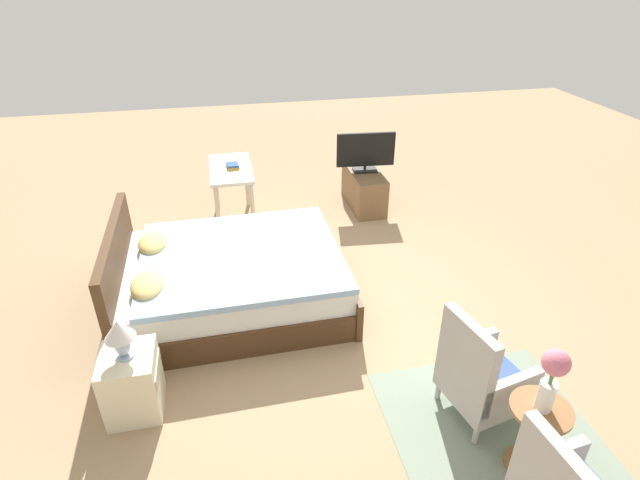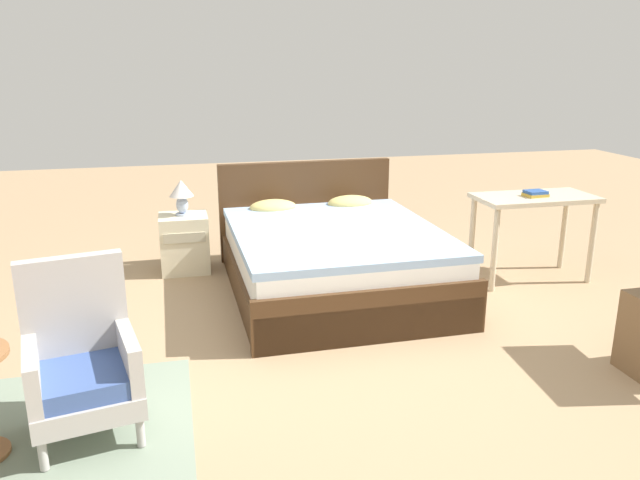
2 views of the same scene
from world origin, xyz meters
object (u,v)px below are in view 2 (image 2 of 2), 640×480
Objects in this scene: armchair_by_window_right at (82,365)px; nightstand at (185,243)px; table_lamp at (181,192)px; vanity_desk at (534,209)px; book_stack at (535,194)px; bed at (332,256)px.

armchair_by_window_right is 2.62m from nightstand.
table_lamp reaches higher than vanity_desk.
book_stack is at bearing -18.02° from nightstand.
nightstand is at bearing 161.98° from book_stack.
bed is 1.45m from nightstand.
nightstand is (0.59, 2.55, -0.11)m from armchair_by_window_right.
table_lamp reaches higher than nightstand.
nightstand is 2.68× the size of book_stack.
nightstand is at bearing 162.60° from vanity_desk.
table_lamp is at bearing 77.06° from armchair_by_window_right.
bed is 4.09× the size of nightstand.
armchair_by_window_right reaches higher than book_stack.
nightstand is 1.62× the size of table_lamp.
vanity_desk is (1.80, -0.15, 0.36)m from bed.
vanity_desk is at bearing 24.07° from armchair_by_window_right.
armchair_by_window_right is 2.65m from table_lamp.
vanity_desk is 0.15m from book_stack.
vanity_desk is (3.01, -0.95, -0.10)m from table_lamp.
bed reaches higher than book_stack.
nightstand is at bearing 146.65° from bed.
bed is at bearing 174.36° from book_stack.
vanity_desk is at bearing 56.34° from book_stack.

